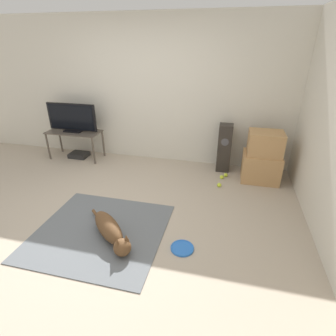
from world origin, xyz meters
The scene contains 14 objects.
ground_plane centered at (0.00, 0.00, 0.00)m, with size 12.00×12.00×0.00m, color #B2A38E.
wall_back centered at (0.00, 2.10, 1.27)m, with size 8.00×0.06×2.55m.
area_rug centered at (0.08, -0.27, 0.01)m, with size 1.53×1.45×0.01m.
dog centered at (0.28, -0.37, 0.13)m, with size 0.78×0.71×0.25m.
frisbee centered at (1.11, -0.32, 0.01)m, with size 0.26×0.26×0.03m.
cardboard_box_lower centered at (2.05, 1.60, 0.23)m, with size 0.60×0.48×0.46m.
cardboard_box_upper centered at (2.06, 1.60, 0.65)m, with size 0.53×0.42×0.37m.
floor_speaker centered at (1.43, 1.83, 0.42)m, with size 0.23×0.23×0.84m.
tv_stand centered at (-1.41, 1.72, 0.47)m, with size 1.02×0.46×0.54m.
tv centered at (-1.41, 1.72, 0.80)m, with size 0.97×0.20×0.53m.
tennis_ball_by_boxes centered at (1.51, 1.57, 0.03)m, with size 0.07×0.07×0.07m.
tennis_ball_near_speaker centered at (1.42, 1.19, 0.03)m, with size 0.07×0.07×0.07m.
tennis_ball_loose_on_carpet centered at (1.44, 1.47, 0.03)m, with size 0.07×0.07×0.07m.
game_console centered at (-1.40, 1.75, 0.04)m, with size 0.35×0.28×0.09m.
Camera 1 is at (1.49, -2.54, 2.08)m, focal length 28.00 mm.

